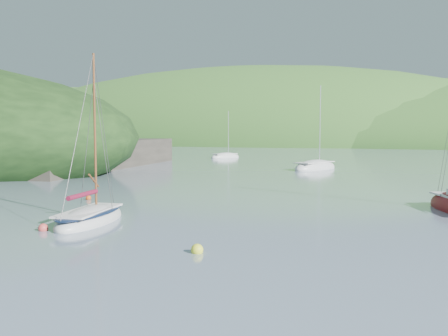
% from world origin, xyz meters
% --- Properties ---
extents(ground, '(700.00, 700.00, 0.00)m').
position_xyz_m(ground, '(0.00, 0.00, 0.00)').
color(ground, slate).
rests_on(ground, ground).
extents(shoreline_hills, '(690.00, 135.00, 56.00)m').
position_xyz_m(shoreline_hills, '(-9.66, 172.42, 0.00)').
color(shoreline_hills, '#2A6326').
rests_on(shoreline_hills, ground).
extents(daysailer_white, '(3.52, 6.53, 9.52)m').
position_xyz_m(daysailer_white, '(-4.24, 3.37, 0.22)').
color(daysailer_white, silver).
rests_on(daysailer_white, ground).
extents(distant_sloop_a, '(5.19, 8.34, 11.24)m').
position_xyz_m(distant_sloop_a, '(-1.64, 42.96, 0.19)').
color(distant_sloop_a, silver).
rests_on(distant_sloop_a, ground).
extents(distant_sloop_c, '(4.47, 6.54, 8.83)m').
position_xyz_m(distant_sloop_c, '(-21.91, 61.80, 0.16)').
color(distant_sloop_c, silver).
rests_on(distant_sloop_c, ground).
extents(mooring_buoys, '(24.72, 10.91, 0.49)m').
position_xyz_m(mooring_buoys, '(2.97, 3.82, 0.12)').
color(mooring_buoys, yellow).
rests_on(mooring_buoys, ground).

